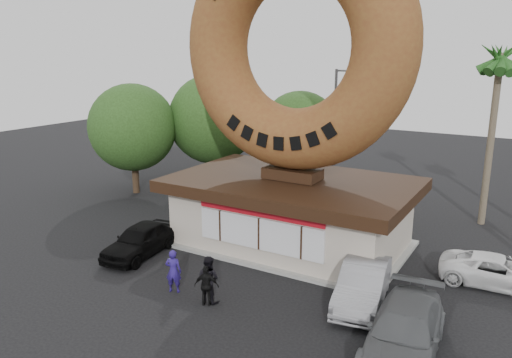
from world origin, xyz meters
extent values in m
plane|color=black|center=(0.00, 0.00, 0.00)|extent=(90.00, 90.00, 0.00)
cube|color=#BDB2A1|center=(0.00, 6.00, 1.50)|extent=(10.00, 6.00, 3.00)
cube|color=#999993|center=(0.00, 6.00, 0.07)|extent=(10.60, 6.60, 0.15)
cube|color=#3F3F3F|center=(0.00, 6.00, 3.05)|extent=(10.00, 6.00, 0.10)
cube|color=black|center=(0.00, 6.00, 3.00)|extent=(11.20, 7.20, 0.55)
cube|color=silver|center=(0.00, 2.95, 1.55)|extent=(6.00, 0.12, 1.40)
cube|color=#B30F1A|center=(0.00, 2.93, 2.55)|extent=(6.00, 0.10, 0.45)
cube|color=black|center=(0.00, 6.00, 3.55)|extent=(2.60, 1.40, 0.50)
torus|color=brown|center=(0.00, 6.00, 9.26)|extent=(10.93, 2.79, 10.93)
cylinder|color=#473321|center=(-9.50, 13.00, 1.65)|extent=(0.44, 0.44, 3.30)
sphere|color=#224017|center=(-9.50, 13.00, 4.65)|extent=(6.00, 6.00, 6.00)
cylinder|color=#473321|center=(-4.00, 15.00, 1.43)|extent=(0.44, 0.44, 2.86)
sphere|color=#224017|center=(-4.00, 15.00, 4.03)|extent=(5.20, 5.20, 5.20)
cylinder|color=#473321|center=(-13.00, 9.00, 1.54)|extent=(0.44, 0.44, 3.08)
sphere|color=#224017|center=(-13.00, 9.00, 4.34)|extent=(5.60, 5.60, 5.60)
cylinder|color=#726651|center=(7.50, 14.00, 4.50)|extent=(0.36, 0.36, 9.00)
cylinder|color=#59595E|center=(-2.00, 16.00, 4.00)|extent=(0.18, 0.18, 8.00)
cylinder|color=#59595E|center=(-1.10, 16.00, 7.90)|extent=(1.80, 0.12, 0.12)
cube|color=#59595E|center=(-0.20, 16.00, 7.85)|extent=(0.45, 0.20, 0.12)
imported|color=navy|center=(-1.72, -0.67, 0.86)|extent=(0.74, 0.61, 1.73)
imported|color=black|center=(-0.10, -0.61, 0.90)|extent=(0.89, 0.69, 1.80)
imported|color=black|center=(0.01, -0.89, 0.77)|extent=(0.98, 0.70, 1.55)
imported|color=black|center=(-5.38, 1.35, 0.73)|extent=(2.20, 4.44, 1.46)
imported|color=#939398|center=(4.87, 2.22, 0.75)|extent=(2.32, 4.75, 1.50)
imported|color=slate|center=(7.04, -0.27, 0.76)|extent=(2.58, 5.38, 1.51)
imported|color=white|center=(9.04, 6.28, 0.61)|extent=(4.50, 2.23, 1.23)
camera|label=1|loc=(10.09, -14.29, 9.09)|focal=35.00mm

